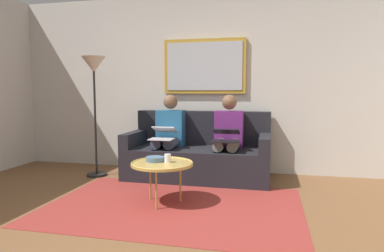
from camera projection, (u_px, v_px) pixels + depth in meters
ground_plane at (144, 246)px, 2.72m from camera, size 6.00×5.20×0.10m
wall_rear at (205, 84)px, 5.11m from camera, size 6.00×0.12×2.60m
area_rug at (174, 205)px, 3.54m from camera, size 2.60×1.80×0.01m
couch at (199, 154)px, 4.74m from camera, size 1.94×0.90×0.90m
framed_mirror at (204, 66)px, 4.99m from camera, size 1.21×0.05×0.79m
coffee_table at (162, 164)px, 3.57m from camera, size 0.65×0.65×0.45m
cup at (168, 158)px, 3.59m from camera, size 0.07×0.07×0.09m
bowl at (155, 159)px, 3.65m from camera, size 0.20×0.20×0.05m
person_left at (228, 135)px, 4.55m from camera, size 0.38×0.58×1.14m
laptop_black at (226, 136)px, 4.31m from camera, size 0.34×0.35×0.16m
person_right at (169, 133)px, 4.73m from camera, size 0.38×0.58×1.14m
laptop_silver at (163, 134)px, 4.50m from camera, size 0.31×0.37×0.16m
standing_lamp at (94, 78)px, 4.69m from camera, size 0.32×0.32×1.66m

